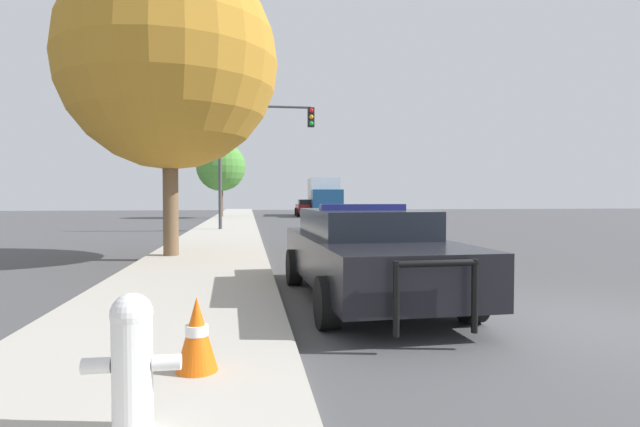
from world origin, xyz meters
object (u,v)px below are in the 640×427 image
box_truck (324,196)px  tree_sidewalk_near (169,62)px  police_car (366,252)px  fire_hydrant (132,358)px  traffic_cone (197,334)px  car_background_distant (308,207)px  traffic_light (257,140)px  tree_sidewalk_far (221,167)px

box_truck → tree_sidewalk_near: tree_sidewalk_near is taller
police_car → fire_hydrant: bearing=57.4°
box_truck → traffic_cone: box_truck is taller
traffic_cone → tree_sidewalk_near: bearing=99.7°
car_background_distant → traffic_cone: 36.93m
car_background_distant → traffic_cone: (-5.34, -36.54, -0.29)m
police_car → traffic_cone: police_car is taller
fire_hydrant → traffic_cone: size_ratio=1.39×
car_background_distant → traffic_light: bearing=-102.1°
tree_sidewalk_far → traffic_cone: (1.53, -33.72, -3.40)m
fire_hydrant → tree_sidewalk_far: (-1.24, 34.78, 3.25)m
car_background_distant → box_truck: bearing=25.1°
traffic_light → tree_sidewalk_near: tree_sidewalk_near is taller
box_truck → tree_sidewalk_near: bearing=77.7°
car_background_distant → box_truck: box_truck is taller
police_car → car_background_distant: police_car is taller
car_background_distant → fire_hydrant: bearing=-96.4°
tree_sidewalk_far → tree_sidewalk_near: bearing=-89.9°
tree_sidewalk_near → car_background_distant: bearing=76.3°
traffic_light → traffic_cone: bearing=-92.6°
car_background_distant → traffic_cone: bearing=-96.1°
police_car → traffic_light: size_ratio=0.90×
traffic_light → box_truck: bearing=72.0°
police_car → car_background_distant: (3.08, 33.27, -0.02)m
tree_sidewalk_near → traffic_cone: size_ratio=11.93×
fire_hydrant → traffic_light: bearing=86.7°
tree_sidewalk_far → tree_sidewalk_near: (0.04, -25.07, 1.13)m
tree_sidewalk_near → traffic_light: bearing=77.1°
box_truck → police_car: bearing=86.3°
car_background_distant → tree_sidewalk_near: 29.02m
box_truck → traffic_cone: (-6.79, -37.15, -1.24)m
fire_hydrant → traffic_cone: (0.29, 1.06, -0.15)m
tree_sidewalk_near → tree_sidewalk_far: bearing=90.1°
traffic_light → box_truck: traffic_light is taller
fire_hydrant → car_background_distant: 38.02m
tree_sidewalk_far → box_truck: bearing=22.4°
car_background_distant → tree_sidewalk_near: tree_sidewalk_near is taller
fire_hydrant → box_truck: 38.88m
police_car → traffic_light: bearing=-87.0°
fire_hydrant → traffic_cone: bearing=74.6°
traffic_light → tree_sidewalk_near: (-2.34, -10.23, 0.75)m
fire_hydrant → tree_sidewalk_far: tree_sidewalk_far is taller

